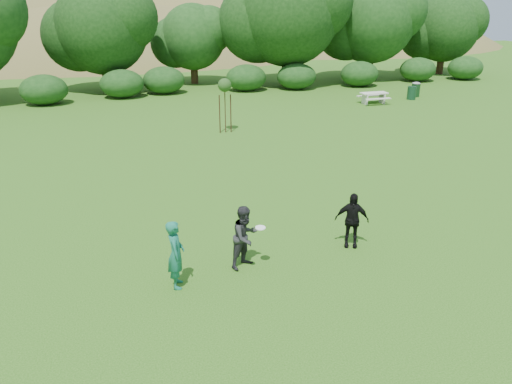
{
  "coord_description": "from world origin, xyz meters",
  "views": [
    {
      "loc": [
        -4.1,
        -10.78,
        6.74
      ],
      "look_at": [
        0.0,
        3.0,
        1.1
      ],
      "focal_mm": 35.0,
      "sensor_mm": 36.0,
      "label": 1
    }
  ],
  "objects_px": {
    "player_teal": "(176,254)",
    "player_grey": "(245,237)",
    "sapling": "(225,87)",
    "trash_can_lidded": "(416,89)",
    "player_black": "(352,220)",
    "trash_can_near": "(412,93)",
    "picnic_table": "(374,96)"
  },
  "relations": [
    {
      "from": "player_black",
      "to": "trash_can_lidded",
      "type": "bearing_deg",
      "value": 77.21
    },
    {
      "from": "player_teal",
      "to": "trash_can_lidded",
      "type": "bearing_deg",
      "value": -35.91
    },
    {
      "from": "player_teal",
      "to": "sapling",
      "type": "xyz_separation_m",
      "value": [
        4.65,
        14.43,
        1.54
      ]
    },
    {
      "from": "trash_can_near",
      "to": "sapling",
      "type": "xyz_separation_m",
      "value": [
        -14.64,
        -5.2,
        1.97
      ]
    },
    {
      "from": "sapling",
      "to": "trash_can_near",
      "type": "bearing_deg",
      "value": 19.56
    },
    {
      "from": "trash_can_near",
      "to": "picnic_table",
      "type": "bearing_deg",
      "value": -169.5
    },
    {
      "from": "player_grey",
      "to": "picnic_table",
      "type": "height_order",
      "value": "player_grey"
    },
    {
      "from": "player_black",
      "to": "picnic_table",
      "type": "bearing_deg",
      "value": 83.8
    },
    {
      "from": "trash_can_lidded",
      "to": "player_teal",
      "type": "bearing_deg",
      "value": -134.54
    },
    {
      "from": "player_black",
      "to": "trash_can_lidded",
      "type": "xyz_separation_m",
      "value": [
        15.06,
        19.76,
        -0.27
      ]
    },
    {
      "from": "player_grey",
      "to": "player_teal",
      "type": "bearing_deg",
      "value": 163.4
    },
    {
      "from": "player_grey",
      "to": "picnic_table",
      "type": "xyz_separation_m",
      "value": [
        14.08,
        18.54,
        -0.34
      ]
    },
    {
      "from": "sapling",
      "to": "trash_can_lidded",
      "type": "xyz_separation_m",
      "value": [
        15.52,
        6.06,
        -1.88
      ]
    },
    {
      "from": "player_grey",
      "to": "sapling",
      "type": "distance_m",
      "value": 14.31
    },
    {
      "from": "player_black",
      "to": "trash_can_near",
      "type": "bearing_deg",
      "value": 77.64
    },
    {
      "from": "trash_can_near",
      "to": "trash_can_lidded",
      "type": "bearing_deg",
      "value": 44.23
    },
    {
      "from": "player_teal",
      "to": "trash_can_lidded",
      "type": "height_order",
      "value": "player_teal"
    },
    {
      "from": "trash_can_near",
      "to": "trash_can_lidded",
      "type": "height_order",
      "value": "trash_can_lidded"
    },
    {
      "from": "player_black",
      "to": "trash_can_near",
      "type": "xyz_separation_m",
      "value": [
        14.18,
        18.9,
        -0.37
      ]
    },
    {
      "from": "player_teal",
      "to": "trash_can_near",
      "type": "height_order",
      "value": "player_teal"
    },
    {
      "from": "sapling",
      "to": "trash_can_lidded",
      "type": "height_order",
      "value": "sapling"
    },
    {
      "from": "picnic_table",
      "to": "sapling",
      "type": "bearing_deg",
      "value": -157.95
    },
    {
      "from": "player_teal",
      "to": "player_black",
      "type": "distance_m",
      "value": 5.16
    },
    {
      "from": "trash_can_lidded",
      "to": "trash_can_near",
      "type": "bearing_deg",
      "value": -135.77
    },
    {
      "from": "player_grey",
      "to": "trash_can_lidded",
      "type": "height_order",
      "value": "player_grey"
    },
    {
      "from": "player_grey",
      "to": "trash_can_lidded",
      "type": "bearing_deg",
      "value": 16.9
    },
    {
      "from": "player_grey",
      "to": "picnic_table",
      "type": "relative_size",
      "value": 0.96
    },
    {
      "from": "sapling",
      "to": "player_grey",
      "type": "bearing_deg",
      "value": -101.17
    },
    {
      "from": "player_grey",
      "to": "sapling",
      "type": "height_order",
      "value": "sapling"
    },
    {
      "from": "player_teal",
      "to": "picnic_table",
      "type": "relative_size",
      "value": 0.98
    },
    {
      "from": "player_teal",
      "to": "player_grey",
      "type": "height_order",
      "value": "player_teal"
    },
    {
      "from": "player_grey",
      "to": "trash_can_near",
      "type": "xyz_separation_m",
      "value": [
        17.39,
        19.16,
        -0.41
      ]
    }
  ]
}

